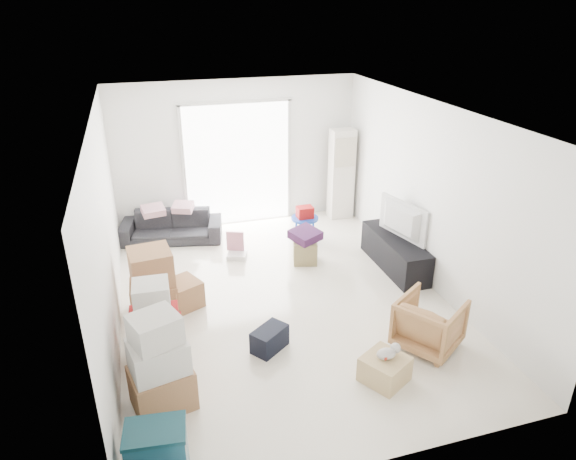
{
  "coord_description": "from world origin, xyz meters",
  "views": [
    {
      "loc": [
        -1.74,
        -6.1,
        3.99
      ],
      "look_at": [
        0.14,
        0.2,
        1.0
      ],
      "focal_mm": 32.0,
      "sensor_mm": 36.0,
      "label": 1
    }
  ],
  "objects_px": {
    "ac_tower": "(341,174)",
    "armchair": "(430,321)",
    "sofa": "(171,222)",
    "tv_console": "(395,253)",
    "storage_bins": "(158,455)",
    "television": "(397,234)",
    "kids_table": "(305,216)",
    "wood_crate": "(385,369)",
    "ottoman": "(305,251)"
  },
  "relations": [
    {
      "from": "sofa",
      "to": "tv_console",
      "type": "bearing_deg",
      "value": -20.03
    },
    {
      "from": "storage_bins",
      "to": "kids_table",
      "type": "relative_size",
      "value": 0.99
    },
    {
      "from": "storage_bins",
      "to": "sofa",
      "type": "bearing_deg",
      "value": 83.76
    },
    {
      "from": "armchair",
      "to": "wood_crate",
      "type": "bearing_deg",
      "value": 83.58
    },
    {
      "from": "ac_tower",
      "to": "wood_crate",
      "type": "distance_m",
      "value": 4.86
    },
    {
      "from": "sofa",
      "to": "ac_tower",
      "type": "bearing_deg",
      "value": 14.43
    },
    {
      "from": "television",
      "to": "sofa",
      "type": "relative_size",
      "value": 0.58
    },
    {
      "from": "ac_tower",
      "to": "kids_table",
      "type": "height_order",
      "value": "ac_tower"
    },
    {
      "from": "tv_console",
      "to": "television",
      "type": "distance_m",
      "value": 0.33
    },
    {
      "from": "kids_table",
      "to": "wood_crate",
      "type": "relative_size",
      "value": 1.36
    },
    {
      "from": "armchair",
      "to": "wood_crate",
      "type": "xyz_separation_m",
      "value": [
        -0.8,
        -0.42,
        -0.21
      ]
    },
    {
      "from": "ac_tower",
      "to": "sofa",
      "type": "bearing_deg",
      "value": -177.39
    },
    {
      "from": "television",
      "to": "storage_bins",
      "type": "height_order",
      "value": "television"
    },
    {
      "from": "television",
      "to": "kids_table",
      "type": "xyz_separation_m",
      "value": [
        -1.05,
        1.43,
        -0.15
      ]
    },
    {
      "from": "kids_table",
      "to": "wood_crate",
      "type": "bearing_deg",
      "value": -94.74
    },
    {
      "from": "sofa",
      "to": "storage_bins",
      "type": "height_order",
      "value": "sofa"
    },
    {
      "from": "sofa",
      "to": "kids_table",
      "type": "height_order",
      "value": "sofa"
    },
    {
      "from": "tv_console",
      "to": "sofa",
      "type": "height_order",
      "value": "sofa"
    },
    {
      "from": "armchair",
      "to": "ottoman",
      "type": "relative_size",
      "value": 1.92
    },
    {
      "from": "television",
      "to": "storage_bins",
      "type": "distance_m",
      "value": 4.95
    },
    {
      "from": "television",
      "to": "wood_crate",
      "type": "relative_size",
      "value": 2.25
    },
    {
      "from": "tv_console",
      "to": "television",
      "type": "height_order",
      "value": "television"
    },
    {
      "from": "tv_console",
      "to": "ac_tower",
      "type": "bearing_deg",
      "value": 91.29
    },
    {
      "from": "armchair",
      "to": "kids_table",
      "type": "relative_size",
      "value": 1.18
    },
    {
      "from": "armchair",
      "to": "storage_bins",
      "type": "xyz_separation_m",
      "value": [
        -3.33,
        -1.06,
        -0.06
      ]
    },
    {
      "from": "television",
      "to": "wood_crate",
      "type": "bearing_deg",
      "value": 136.36
    },
    {
      "from": "storage_bins",
      "to": "ottoman",
      "type": "distance_m",
      "value": 4.45
    },
    {
      "from": "television",
      "to": "ottoman",
      "type": "relative_size",
      "value": 2.69
    },
    {
      "from": "tv_console",
      "to": "kids_table",
      "type": "distance_m",
      "value": 1.79
    },
    {
      "from": "television",
      "to": "storage_bins",
      "type": "xyz_separation_m",
      "value": [
        -3.9,
        -3.04,
        -0.28
      ]
    },
    {
      "from": "armchair",
      "to": "storage_bins",
      "type": "distance_m",
      "value": 3.49
    },
    {
      "from": "ottoman",
      "to": "tv_console",
      "type": "bearing_deg",
      "value": -24.18
    },
    {
      "from": "ac_tower",
      "to": "television",
      "type": "distance_m",
      "value": 2.25
    },
    {
      "from": "tv_console",
      "to": "armchair",
      "type": "bearing_deg",
      "value": -106.05
    },
    {
      "from": "television",
      "to": "kids_table",
      "type": "distance_m",
      "value": 1.78
    },
    {
      "from": "ac_tower",
      "to": "storage_bins",
      "type": "distance_m",
      "value": 6.55
    },
    {
      "from": "ottoman",
      "to": "kids_table",
      "type": "xyz_separation_m",
      "value": [
        0.27,
        0.84,
        0.25
      ]
    },
    {
      "from": "ac_tower",
      "to": "armchair",
      "type": "relative_size",
      "value": 2.39
    },
    {
      "from": "ac_tower",
      "to": "tv_console",
      "type": "relative_size",
      "value": 1.12
    },
    {
      "from": "storage_bins",
      "to": "ottoman",
      "type": "height_order",
      "value": "storage_bins"
    },
    {
      "from": "armchair",
      "to": "sofa",
      "type": "bearing_deg",
      "value": 0.13
    },
    {
      "from": "ac_tower",
      "to": "sofa",
      "type": "distance_m",
      "value": 3.34
    },
    {
      "from": "ac_tower",
      "to": "tv_console",
      "type": "bearing_deg",
      "value": -88.71
    },
    {
      "from": "television",
      "to": "storage_bins",
      "type": "bearing_deg",
      "value": 113.91
    },
    {
      "from": "tv_console",
      "to": "kids_table",
      "type": "relative_size",
      "value": 2.52
    },
    {
      "from": "storage_bins",
      "to": "kids_table",
      "type": "height_order",
      "value": "kids_table"
    },
    {
      "from": "wood_crate",
      "to": "ottoman",
      "type": "bearing_deg",
      "value": 89.14
    },
    {
      "from": "ac_tower",
      "to": "armchair",
      "type": "distance_m",
      "value": 4.27
    },
    {
      "from": "ottoman",
      "to": "wood_crate",
      "type": "distance_m",
      "value": 2.99
    },
    {
      "from": "kids_table",
      "to": "ac_tower",
      "type": "bearing_deg",
      "value": 38.42
    }
  ]
}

